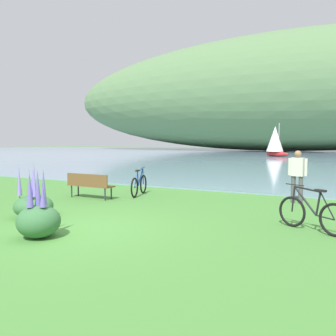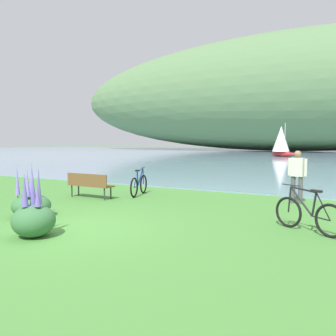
% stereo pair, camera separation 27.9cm
% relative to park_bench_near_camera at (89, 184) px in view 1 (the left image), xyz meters
% --- Properties ---
extents(ground_plane, '(200.00, 200.00, 0.00)m').
position_rel_park_bench_near_camera_xyz_m(ground_plane, '(2.65, -3.40, -0.52)').
color(ground_plane, '#478438').
extents(bay_water, '(180.00, 80.00, 0.04)m').
position_rel_park_bench_near_camera_xyz_m(bay_water, '(2.65, 43.63, -0.50)').
color(bay_water, '#7A99B2').
rests_on(bay_water, ground).
extents(distant_hillside, '(98.80, 28.00, 23.29)m').
position_rel_park_bench_near_camera_xyz_m(distant_hillside, '(-4.42, 63.36, 11.16)').
color(distant_hillside, '#567A4C').
rests_on(distant_hillside, bay_water).
extents(park_bench_near_camera, '(1.81, 0.53, 0.88)m').
position_rel_park_bench_near_camera_xyz_m(park_bench_near_camera, '(0.00, 0.00, 0.00)').
color(park_bench_near_camera, brown).
rests_on(park_bench_near_camera, ground).
extents(bicycle_leaning_near_bench, '(1.58, 0.90, 1.01)m').
position_rel_park_bench_near_camera_xyz_m(bicycle_leaning_near_bench, '(7.35, -1.20, -0.12)').
color(bicycle_leaning_near_bench, black).
rests_on(bicycle_leaning_near_bench, ground).
extents(bicycle_beside_path, '(0.49, 1.73, 1.01)m').
position_rel_park_bench_near_camera_xyz_m(bicycle_beside_path, '(1.18, 1.38, -0.12)').
color(bicycle_beside_path, black).
rests_on(bicycle_beside_path, ground).
extents(person_at_shoreline, '(0.60, 0.28, 1.71)m').
position_rel_park_bench_near_camera_xyz_m(person_at_shoreline, '(6.58, 2.43, 0.46)').
color(person_at_shoreline, '#4C4C51').
rests_on(person_at_shoreline, ground).
extents(echium_bush_closest_to_camera, '(0.89, 0.89, 1.46)m').
position_rel_park_bench_near_camera_xyz_m(echium_bush_closest_to_camera, '(2.34, -4.36, -0.12)').
color(echium_bush_closest_to_camera, '#386B3D').
rests_on(echium_bush_closest_to_camera, ground).
extents(echium_bush_beside_closest, '(1.00, 1.00, 1.54)m').
position_rel_park_bench_near_camera_xyz_m(echium_bush_beside_closest, '(0.74, -3.10, -0.16)').
color(echium_bush_beside_closest, '#386B3D').
rests_on(echium_bush_beside_closest, ground).
extents(sailboat_mid_bay, '(3.66, 3.03, 4.28)m').
position_rel_park_bench_near_camera_xyz_m(sailboat_mid_bay, '(-0.40, 36.94, 1.53)').
color(sailboat_mid_bay, '#B22323').
rests_on(sailboat_mid_bay, bay_water).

